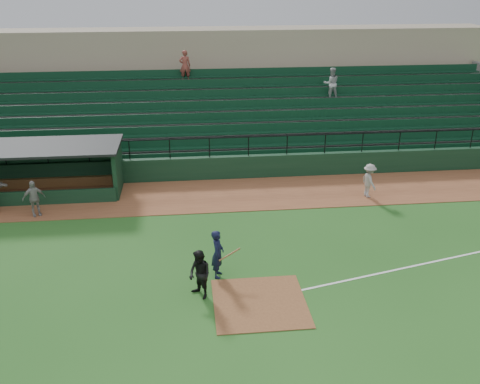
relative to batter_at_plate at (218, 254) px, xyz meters
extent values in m
plane|color=#22571C|center=(1.23, -0.80, -0.89)|extent=(90.00, 90.00, 0.00)
cube|color=brown|center=(1.23, 7.20, -0.87)|extent=(40.00, 4.00, 0.03)
cube|color=brown|center=(1.23, -1.80, -0.87)|extent=(3.00, 3.00, 0.03)
cube|color=white|center=(9.23, 0.40, -0.88)|extent=(17.49, 4.44, 0.01)
cube|color=black|center=(1.23, 9.40, -0.29)|extent=(36.00, 0.35, 1.20)
cylinder|color=black|center=(1.23, 9.40, 1.31)|extent=(36.00, 0.06, 0.06)
cube|color=slate|center=(1.23, 14.30, 0.91)|extent=(36.00, 9.00, 3.60)
cube|color=#0E341F|center=(1.23, 13.80, 1.36)|extent=(34.56, 8.00, 4.05)
cube|color=gray|center=(1.23, 20.80, 2.31)|extent=(38.00, 3.00, 6.40)
cube|color=slate|center=(1.23, 18.80, 2.81)|extent=(36.00, 2.00, 0.20)
imported|color=#B4B4B4|center=(7.99, 15.10, 2.77)|extent=(0.93, 0.73, 1.92)
imported|color=brown|center=(-0.80, 17.10, 3.66)|extent=(0.70, 0.46, 1.91)
cube|color=black|center=(-8.52, 9.60, 0.26)|extent=(8.50, 0.20, 2.30)
cube|color=black|center=(-4.27, 8.30, 0.26)|extent=(0.20, 2.60, 2.30)
cube|color=black|center=(-8.52, 8.30, 1.47)|extent=(8.90, 3.20, 0.12)
cube|color=olive|center=(-8.52, 9.20, -0.64)|extent=(7.65, 0.40, 0.50)
cube|color=black|center=(-8.52, 6.95, -0.54)|extent=(8.50, 0.12, 0.70)
imported|color=black|center=(0.00, 0.00, 0.00)|extent=(0.54, 0.72, 1.78)
cylinder|color=olive|center=(0.40, -0.20, 0.06)|extent=(0.79, 0.34, 0.35)
imported|color=black|center=(-0.67, -1.22, -0.04)|extent=(1.01, 1.04, 1.69)
imported|color=#A09C96|center=(7.58, 6.22, -0.04)|extent=(0.79, 1.15, 1.63)
imported|color=gray|center=(-7.62, 5.77, -0.05)|extent=(1.03, 0.76, 1.62)
camera|label=1|loc=(-0.93, -15.87, 9.06)|focal=39.12mm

